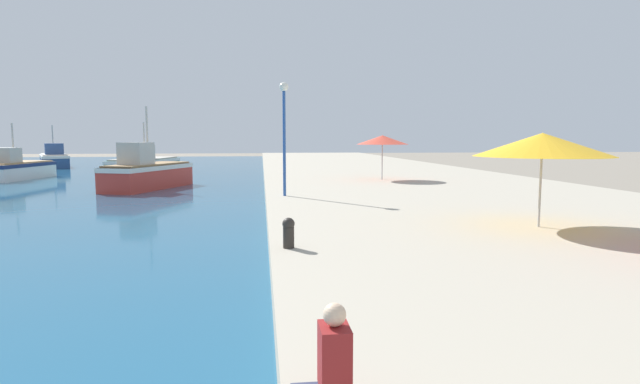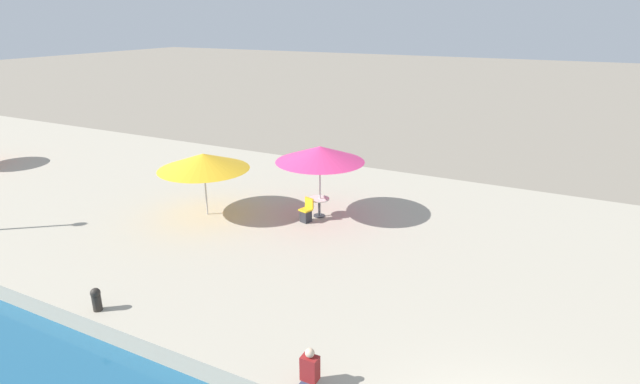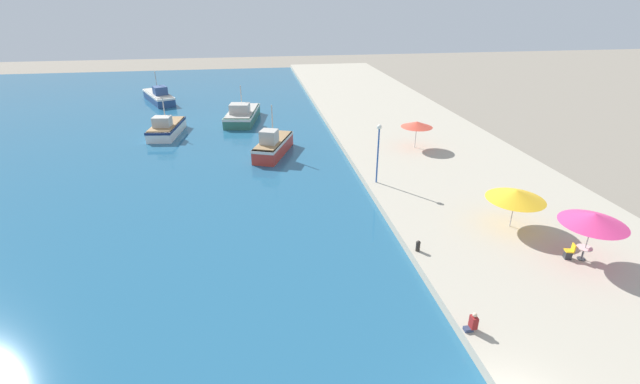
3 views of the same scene
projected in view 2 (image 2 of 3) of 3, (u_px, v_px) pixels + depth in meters
cafe_umbrella_pink at (320, 154)px, 18.62m from camera, size 3.37×3.37×2.81m
cafe_umbrella_white at (203, 161)px, 18.92m from camera, size 3.49×3.49×2.47m
cafe_table at (319, 203)px, 19.28m from camera, size 0.80×0.80×0.74m
cafe_chair_left at (306, 213)px, 18.85m from camera, size 0.52×0.50×0.91m
person_at_quay at (309, 371)px, 10.37m from camera, size 0.50×0.36×0.92m
mooring_bollard at (96, 299)px, 13.12m from camera, size 0.26×0.26×0.65m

